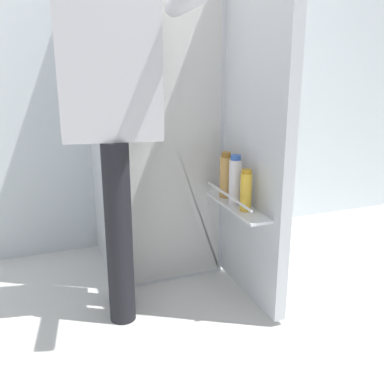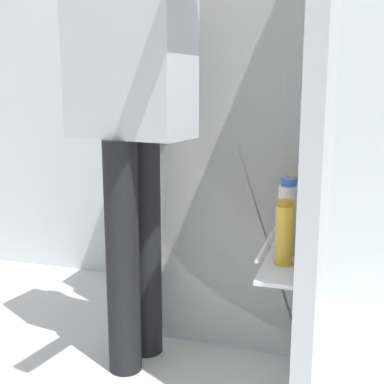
# 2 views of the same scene
# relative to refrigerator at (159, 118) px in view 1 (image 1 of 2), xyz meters

# --- Properties ---
(ground_plane) EXTENTS (6.93, 6.93, 0.00)m
(ground_plane) POSITION_rel_refrigerator_xyz_m (-0.03, -0.50, -0.86)
(ground_plane) COLOR silver
(kitchen_wall) EXTENTS (4.40, 0.10, 2.56)m
(kitchen_wall) POSITION_rel_refrigerator_xyz_m (-0.03, 0.41, 0.42)
(kitchen_wall) COLOR silver
(kitchen_wall) RESTS_ON ground_plane
(refrigerator) EXTENTS (0.66, 1.21, 1.73)m
(refrigerator) POSITION_rel_refrigerator_xyz_m (0.00, 0.00, 0.00)
(refrigerator) COLOR silver
(refrigerator) RESTS_ON ground_plane
(person) EXTENTS (0.56, 0.79, 1.70)m
(person) POSITION_rel_refrigerator_xyz_m (-0.33, -0.45, 0.16)
(person) COLOR black
(person) RESTS_ON ground_plane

